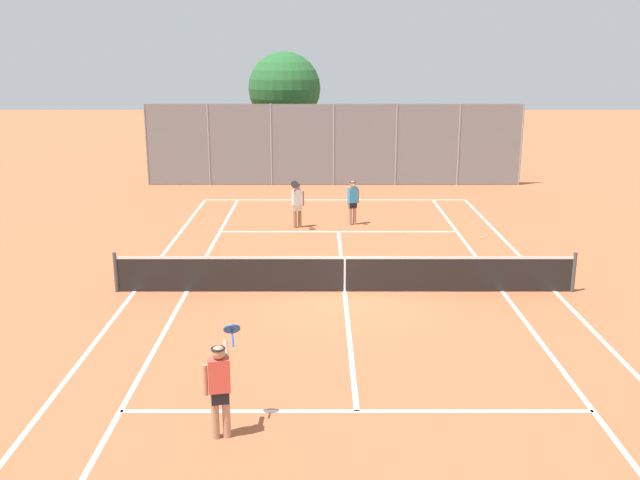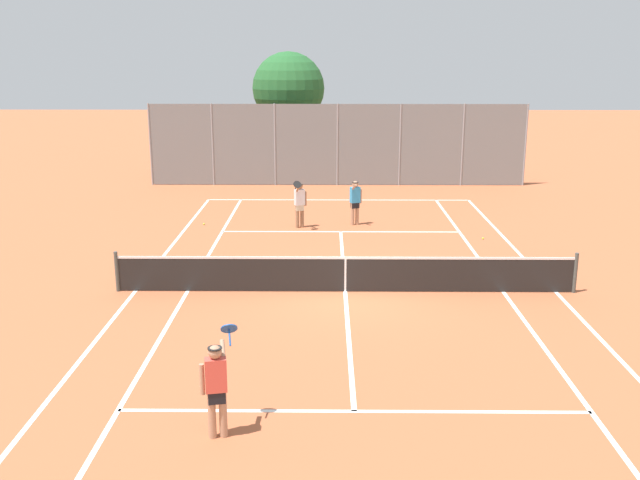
# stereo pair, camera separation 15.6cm
# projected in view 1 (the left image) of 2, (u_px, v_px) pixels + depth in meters

# --- Properties ---
(ground_plane) EXTENTS (120.00, 120.00, 0.00)m
(ground_plane) POSITION_uv_depth(u_px,v_px,m) (346.00, 292.00, 18.61)
(ground_plane) COLOR #B25B38
(court_line_markings) EXTENTS (11.10, 23.90, 0.01)m
(court_line_markings) POSITION_uv_depth(u_px,v_px,m) (346.00, 292.00, 18.61)
(court_line_markings) COLOR white
(court_line_markings) RESTS_ON ground
(tennis_net) EXTENTS (12.00, 0.10, 1.07)m
(tennis_net) POSITION_uv_depth(u_px,v_px,m) (346.00, 273.00, 18.48)
(tennis_net) COLOR #474C47
(tennis_net) RESTS_ON ground
(player_near_side) EXTENTS (0.56, 0.82, 1.77)m
(player_near_side) POSITION_uv_depth(u_px,v_px,m) (221.00, 385.00, 11.36)
(player_near_side) COLOR tan
(player_near_side) RESTS_ON ground
(player_far_left) EXTENTS (0.46, 0.88, 1.77)m
(player_far_left) POSITION_uv_depth(u_px,v_px,m) (298.00, 202.00, 25.15)
(player_far_left) COLOR #936B4C
(player_far_left) RESTS_ON ground
(player_far_right) EXTENTS (0.44, 0.56, 1.60)m
(player_far_right) POSITION_uv_depth(u_px,v_px,m) (354.00, 200.00, 25.58)
(player_far_right) COLOR tan
(player_far_right) RESTS_ON ground
(loose_tennis_ball_0) EXTENTS (0.07, 0.07, 0.07)m
(loose_tennis_ball_0) POSITION_uv_depth(u_px,v_px,m) (202.00, 224.00, 25.73)
(loose_tennis_ball_0) COLOR #D1DB33
(loose_tennis_ball_0) RESTS_ON ground
(loose_tennis_ball_1) EXTENTS (0.07, 0.07, 0.07)m
(loose_tennis_ball_1) POSITION_uv_depth(u_px,v_px,m) (482.00, 238.00, 23.83)
(loose_tennis_ball_1) COLOR #D1DB33
(loose_tennis_ball_1) RESTS_ON ground
(back_fence) EXTENTS (17.48, 0.08, 3.78)m
(back_fence) POSITION_uv_depth(u_px,v_px,m) (335.00, 145.00, 32.99)
(back_fence) COLOR gray
(back_fence) RESTS_ON ground
(tree_behind_left) EXTENTS (3.60, 3.60, 6.10)m
(tree_behind_left) POSITION_uv_depth(u_px,v_px,m) (286.00, 90.00, 35.52)
(tree_behind_left) COLOR brown
(tree_behind_left) RESTS_ON ground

